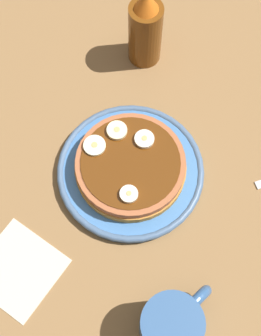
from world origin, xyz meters
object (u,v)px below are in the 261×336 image
object	(u,v)px
banana_slice_0	(129,194)
napkin	(18,269)
banana_slice_1	(95,146)
plate	(130,171)
pancake_stack	(131,165)
banana_slice_3	(117,131)
syrup_bottle	(145,30)
banana_slice_2	(144,139)
coffee_mug	(173,324)

from	to	relation	value
banana_slice_0	napkin	world-z (taller)	banana_slice_0
banana_slice_1	banana_slice_0	bearing A→B (deg)	-98.99
plate	pancake_stack	distance (cm)	2.06
pancake_stack	banana_slice_3	distance (cm)	5.54
plate	napkin	xyz separation A→B (cm)	(-21.91, 0.06, -0.82)
syrup_bottle	napkin	bearing A→B (deg)	-159.49
syrup_bottle	banana_slice_1	bearing A→B (deg)	-154.38
banana_slice_2	banana_slice_3	distance (cm)	4.32
banana_slice_1	napkin	size ratio (longest dim) A/B	0.30
banana_slice_1	coffee_mug	xyz separation A→B (cm)	(-9.18, -25.81, -0.33)
banana_slice_3	banana_slice_2	bearing A→B (deg)	-61.97
banana_slice_1	syrup_bottle	world-z (taller)	syrup_bottle
coffee_mug	napkin	distance (cm)	23.36
banana_slice_3	coffee_mug	xyz separation A→B (cm)	(-13.26, -25.38, -0.40)
coffee_mug	plate	bearing A→B (deg)	60.79
plate	coffee_mug	distance (cm)	23.57
banana_slice_3	syrup_bottle	distance (cm)	17.49
plate	banana_slice_1	size ratio (longest dim) A/B	6.77
banana_slice_0	banana_slice_1	bearing A→B (deg)	81.01
plate	banana_slice_2	size ratio (longest dim) A/B	7.57
banana_slice_2	napkin	world-z (taller)	banana_slice_2
coffee_mug	napkin	xyz separation A→B (cm)	(-10.53, 20.41, -4.29)
plate	napkin	distance (cm)	21.92
plate	banana_slice_3	xyz separation A→B (cm)	(1.88, 5.03, 3.86)
pancake_stack	syrup_bottle	distance (cm)	22.05
banana_slice_2	napkin	xyz separation A→B (cm)	(-25.82, -1.15, -4.68)
banana_slice_0	banana_slice_3	xyz separation A→B (cm)	(5.51, 8.61, -0.02)
banana_slice_0	syrup_bottle	size ratio (longest dim) A/B	0.18
banana_slice_0	banana_slice_2	xyz separation A→B (cm)	(7.54, 4.79, -0.02)
banana_slice_0	banana_slice_1	distance (cm)	9.15
pancake_stack	banana_slice_0	xyz separation A→B (cm)	(-3.82, -3.66, 1.83)
plate	pancake_stack	bearing A→B (deg)	21.77
banana_slice_1	napkin	bearing A→B (deg)	-164.69
syrup_bottle	banana_slice_0	bearing A→B (deg)	-138.19
banana_slice_2	syrup_bottle	bearing A→B (deg)	46.38
syrup_bottle	coffee_mug	bearing A→B (deg)	-128.72
plate	napkin	world-z (taller)	plate
coffee_mug	banana_slice_3	bearing A→B (deg)	62.41
coffee_mug	banana_slice_2	bearing A→B (deg)	54.66
plate	banana_slice_1	bearing A→B (deg)	111.90
banana_slice_1	coffee_mug	distance (cm)	27.40
banana_slice_2	coffee_mug	xyz separation A→B (cm)	(-15.29, -21.56, -0.40)
banana_slice_1	banana_slice_2	xyz separation A→B (cm)	(6.11, -4.25, 0.07)
plate	pancake_stack	world-z (taller)	pancake_stack
napkin	syrup_bottle	size ratio (longest dim) A/B	0.73
napkin	banana_slice_1	bearing A→B (deg)	15.31
banana_slice_2	coffee_mug	bearing A→B (deg)	-125.34
napkin	banana_slice_0	bearing A→B (deg)	-11.26
banana_slice_0	banana_slice_1	xyz separation A→B (cm)	(1.43, 9.04, -0.09)
plate	coffee_mug	bearing A→B (deg)	-119.21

